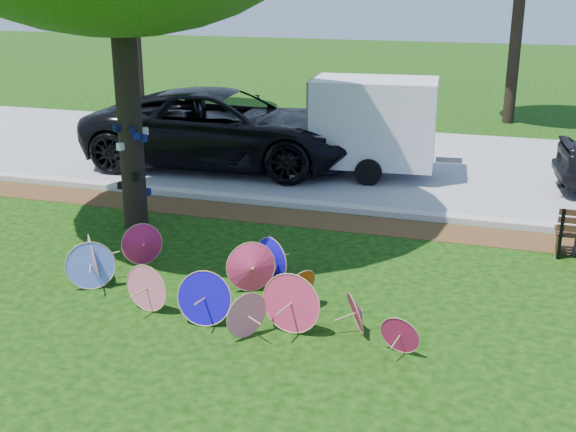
{
  "coord_description": "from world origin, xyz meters",
  "views": [
    {
      "loc": [
        3.67,
        -8.1,
        4.43
      ],
      "look_at": [
        0.5,
        2.0,
        0.9
      ],
      "focal_mm": 45.0,
      "sensor_mm": 36.0,
      "label": 1
    }
  ],
  "objects": [
    {
      "name": "street",
      "position": [
        0.0,
        9.35,
        0.01
      ],
      "size": [
        90.0,
        8.0,
        0.01
      ],
      "primitive_type": "cube",
      "color": "gray",
      "rests_on": "ground"
    },
    {
      "name": "parasol_pile",
      "position": [
        -0.09,
        0.62,
        0.35
      ],
      "size": [
        5.42,
        2.73,
        0.83
      ],
      "color": "red",
      "rests_on": "ground"
    },
    {
      "name": "cargo_trailer",
      "position": [
        0.67,
        8.06,
        1.26
      ],
      "size": [
        2.9,
        1.98,
        2.53
      ],
      "primitive_type": "cube",
      "rotation": [
        0.0,
        0.0,
        0.09
      ],
      "color": "silver",
      "rests_on": "ground"
    },
    {
      "name": "black_van",
      "position": [
        -2.95,
        7.86,
        0.92
      ],
      "size": [
        6.86,
        3.55,
        1.85
      ],
      "primitive_type": "imported",
      "rotation": [
        0.0,
        0.0,
        1.65
      ],
      "color": "black",
      "rests_on": "ground"
    },
    {
      "name": "curb",
      "position": [
        0.0,
        5.2,
        0.06
      ],
      "size": [
        90.0,
        0.3,
        0.12
      ],
      "primitive_type": "cube",
      "color": "#B7B5AD",
      "rests_on": "ground"
    },
    {
      "name": "mulch_strip",
      "position": [
        0.0,
        4.5,
        0.01
      ],
      "size": [
        90.0,
        1.0,
        0.01
      ],
      "primitive_type": "cube",
      "color": "#472D16",
      "rests_on": "ground"
    },
    {
      "name": "ground",
      "position": [
        0.0,
        0.0,
        0.0
      ],
      "size": [
        90.0,
        90.0,
        0.0
      ],
      "primitive_type": "plane",
      "color": "black",
      "rests_on": "ground"
    }
  ]
}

